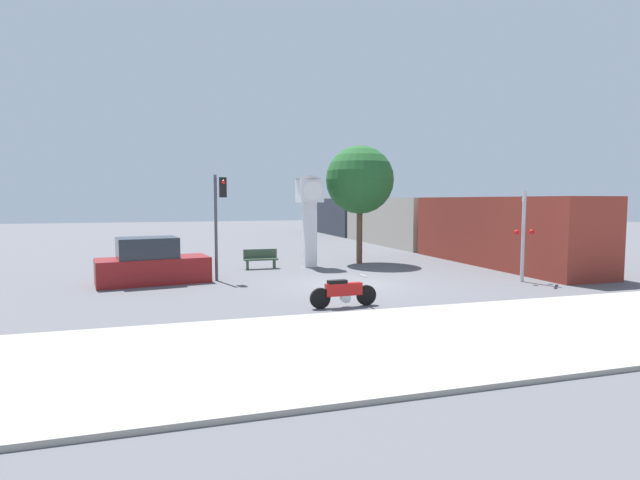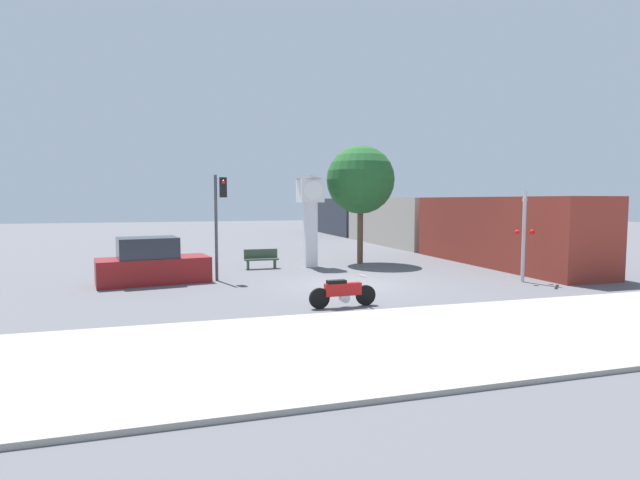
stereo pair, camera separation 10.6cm
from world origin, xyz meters
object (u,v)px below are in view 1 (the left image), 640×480
Objects in this scene: clock_tower at (310,206)px; traffic_light at (219,208)px; railroad_crossing_signal at (523,232)px; bench at (261,258)px; freight_train at (393,221)px; motorcycle at (343,292)px; parked_car at (152,264)px; street_tree at (360,180)px.

clock_tower is 5.48m from traffic_light.
bench is (-9.29, 6.81, -1.49)m from railroad_crossing_signal.
clock_tower reaches higher than freight_train.
freight_train reaches higher than bench.
railroad_crossing_signal is (8.40, 2.38, 1.52)m from motorcycle.
parked_car reaches higher than motorcycle.
clock_tower is 1.05× the size of traffic_light.
clock_tower is at bearing -0.51° from bench.
street_tree is (7.43, 3.61, 1.34)m from traffic_light.
railroad_crossing_signal is 0.60× the size of street_tree.
freight_train is at bearing 43.89° from traffic_light.
motorcycle is at bearing -114.00° from street_tree.
street_tree is 3.76× the size of bench.
bench is at bearing 179.49° from clock_tower.
clock_tower reaches higher than railroad_crossing_signal.
traffic_light is 2.66× the size of bench.
clock_tower is 3.46m from bench.
bench is (-11.71, -10.35, -1.21)m from freight_train.
bench is at bearing -138.53° from freight_train.
traffic_light reaches higher than parked_car.
street_tree is at bearing 6.45° from bench.
railroad_crossing_signal is (11.47, -3.79, -0.95)m from traffic_light.
bench is 0.36× the size of parked_car.
freight_train is 10.19× the size of railroad_crossing_signal.
freight_train reaches higher than motorcycle.
parked_car is at bearing -149.40° from bench.
clock_tower is at bearing 135.42° from railroad_crossing_signal.
street_tree reaches higher than parked_car.
traffic_light is 0.96× the size of parked_car.
bench is at bearing 21.01° from parked_car.
freight_train is at bearing 56.47° from street_tree.
traffic_light reaches higher than motorcycle.
traffic_light is at bearing -146.87° from clock_tower.
railroad_crossing_signal is at bearing -98.03° from freight_train.
traffic_light is at bearing -154.08° from street_tree.
clock_tower is 2.79× the size of bench.
motorcycle is at bearing -99.39° from clock_tower.
bench is (-5.24, -0.59, -3.77)m from street_tree.
freight_train is at bearing 29.03° from parked_car.
street_tree is (-4.04, 7.40, 2.29)m from railroad_crossing_signal.
traffic_light reaches higher than railroad_crossing_signal.
bench is (-2.41, 0.02, -2.49)m from clock_tower.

